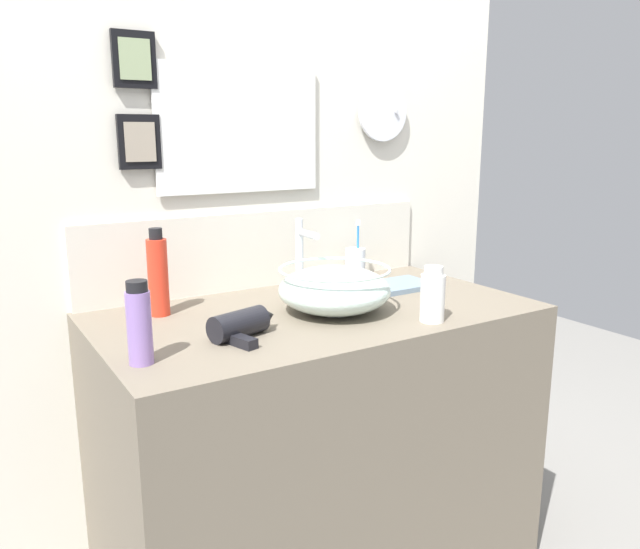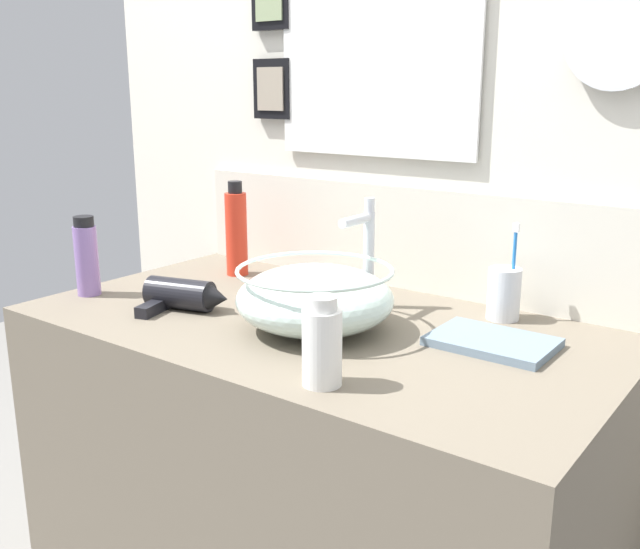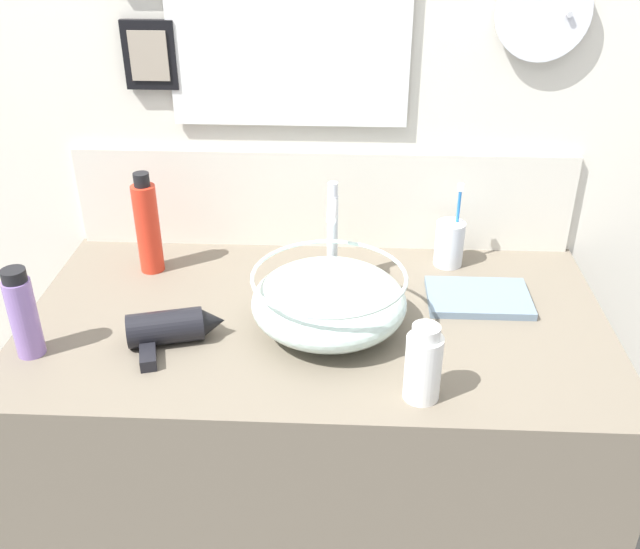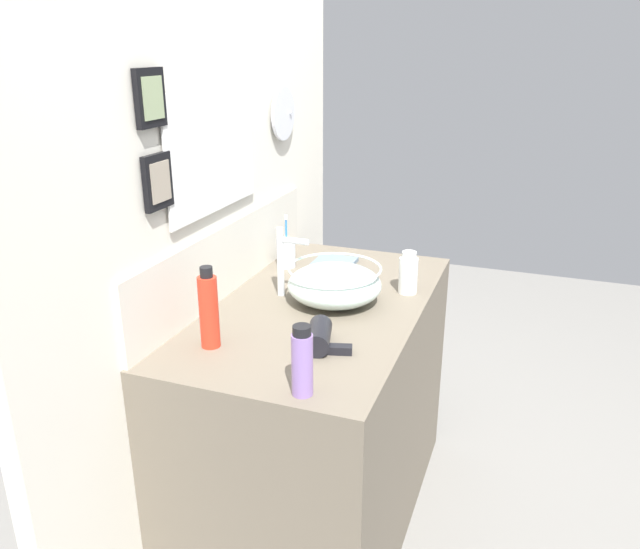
% 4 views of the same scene
% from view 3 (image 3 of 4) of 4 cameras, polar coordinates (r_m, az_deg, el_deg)
% --- Properties ---
extents(vanity_counter, '(1.21, 0.66, 0.86)m').
position_cam_3_polar(vanity_counter, '(1.75, -0.29, -15.19)').
color(vanity_counter, '#6B6051').
rests_on(vanity_counter, ground).
extents(back_panel, '(1.90, 0.10, 2.49)m').
position_cam_3_polar(back_panel, '(1.66, 0.28, 14.92)').
color(back_panel, silver).
rests_on(back_panel, ground).
extents(glass_bowl_sink, '(0.31, 0.31, 0.13)m').
position_cam_3_polar(glass_bowl_sink, '(1.41, 0.72, -2.11)').
color(glass_bowl_sink, silver).
rests_on(glass_bowl_sink, vanity_counter).
extents(faucet, '(0.02, 0.11, 0.24)m').
position_cam_3_polar(faucet, '(1.53, 0.99, 3.65)').
color(faucet, silver).
rests_on(faucet, vanity_counter).
extents(hair_drier, '(0.20, 0.16, 0.07)m').
position_cam_3_polar(hair_drier, '(1.42, -11.73, -4.23)').
color(hair_drier, black).
rests_on(hair_drier, vanity_counter).
extents(toothbrush_cup, '(0.07, 0.07, 0.20)m').
position_cam_3_polar(toothbrush_cup, '(1.68, 10.32, 2.48)').
color(toothbrush_cup, silver).
rests_on(toothbrush_cup, vanity_counter).
extents(spray_bottle, '(0.06, 0.06, 0.15)m').
position_cam_3_polar(spray_bottle, '(1.24, 8.26, -7.14)').
color(spray_bottle, white).
rests_on(spray_bottle, vanity_counter).
extents(lotion_bottle, '(0.05, 0.05, 0.18)m').
position_cam_3_polar(lotion_bottle, '(1.44, -22.66, -2.93)').
color(lotion_bottle, '#8C6BB2').
rests_on(lotion_bottle, vanity_counter).
extents(shampoo_bottle, '(0.05, 0.05, 0.24)m').
position_cam_3_polar(shampoo_bottle, '(1.65, -13.63, 3.77)').
color(shampoo_bottle, red).
rests_on(shampoo_bottle, vanity_counter).
extents(hand_towel, '(0.22, 0.15, 0.02)m').
position_cam_3_polar(hand_towel, '(1.57, 12.56, -1.81)').
color(hand_towel, slate).
rests_on(hand_towel, vanity_counter).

